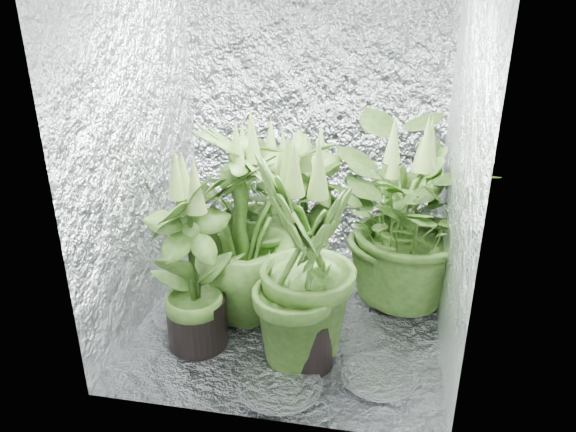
% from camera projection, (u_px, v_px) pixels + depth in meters
% --- Properties ---
extents(ground, '(1.60, 1.60, 0.00)m').
position_uv_depth(ground, '(292.00, 315.00, 3.15)').
color(ground, white).
rests_on(ground, ground).
extents(walls, '(1.62, 1.62, 2.00)m').
position_uv_depth(walls, '(292.00, 143.00, 2.74)').
color(walls, white).
rests_on(walls, ground).
extents(plant_a, '(1.12, 1.12, 1.04)m').
position_uv_depth(plant_a, '(265.00, 209.00, 3.28)').
color(plant_a, black).
rests_on(plant_a, ground).
extents(plant_b, '(0.65, 0.65, 1.00)m').
position_uv_depth(plant_b, '(304.00, 218.00, 3.25)').
color(plant_b, black).
rests_on(plant_b, ground).
extents(plant_c, '(0.60, 0.60, 0.95)m').
position_uv_depth(plant_c, '(407.00, 219.00, 3.29)').
color(plant_c, black).
rests_on(plant_c, ground).
extents(plant_d, '(0.79, 0.79, 1.14)m').
position_uv_depth(plant_d, '(242.00, 226.00, 2.96)').
color(plant_d, black).
rests_on(plant_d, ground).
extents(plant_e, '(1.14, 1.14, 1.11)m').
position_uv_depth(plant_e, '(402.00, 220.00, 3.05)').
color(plant_e, black).
rests_on(plant_e, ground).
extents(plant_f, '(0.62, 0.62, 1.04)m').
position_uv_depth(plant_f, '(193.00, 264.00, 2.73)').
color(plant_f, black).
rests_on(plant_f, ground).
extents(plant_g, '(0.65, 0.65, 1.16)m').
position_uv_depth(plant_g, '(304.00, 267.00, 2.56)').
color(plant_g, black).
rests_on(plant_g, ground).
extents(circulation_fan, '(0.19, 0.35, 0.41)m').
position_uv_depth(circulation_fan, '(399.00, 256.00, 3.42)').
color(circulation_fan, black).
rests_on(circulation_fan, ground).
extents(plant_label, '(0.05, 0.05, 0.07)m').
position_uv_depth(plant_label, '(316.00, 315.00, 2.62)').
color(plant_label, white).
rests_on(plant_label, plant_g).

